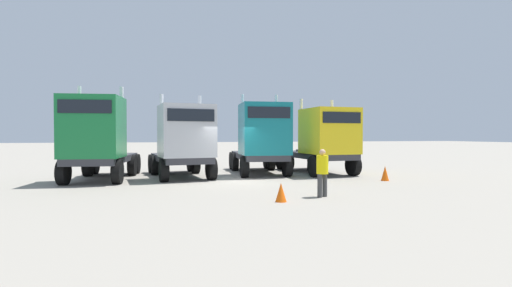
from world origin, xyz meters
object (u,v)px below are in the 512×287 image
Objects in this scene: traffic_cone_mid at (385,173)px; semi_truck_yellow at (324,140)px; semi_truck_green at (97,138)px; semi_truck_silver at (184,141)px; visitor_in_hivis at (322,169)px; traffic_cone_near at (281,192)px; semi_truck_teal at (262,138)px.

semi_truck_yellow is at bearing 113.95° from traffic_cone_mid.
semi_truck_green is 3.89m from semi_truck_silver.
visitor_in_hivis is 2.71× the size of traffic_cone_near.
semi_truck_yellow is (3.31, -0.57, -0.07)m from semi_truck_teal.
semi_truck_silver is 3.63× the size of visitor_in_hivis.
semi_truck_green reaches higher than semi_truck_silver.
semi_truck_silver reaches higher than visitor_in_hivis.
semi_truck_teal reaches higher than visitor_in_hivis.
semi_truck_teal is 8.37m from traffic_cone_near.
semi_truck_yellow is 4.02m from traffic_cone_mid.
semi_truck_teal reaches higher than traffic_cone_mid.
semi_truck_teal is at bearing 140.53° from traffic_cone_mid.
semi_truck_teal is 6.44m from traffic_cone_mid.
semi_truck_green is 10.10× the size of traffic_cone_near.
semi_truck_green is 3.73× the size of visitor_in_hivis.
semi_truck_silver is 0.95× the size of semi_truck_teal.
traffic_cone_near is (2.50, -7.35, -1.53)m from semi_truck_silver.
visitor_in_hivis is at bearing 24.30° from semi_truck_silver.
semi_truck_green reaches higher than semi_truck_yellow.
semi_truck_silver reaches higher than traffic_cone_mid.
traffic_cone_near is (-4.94, -7.47, -1.57)m from semi_truck_yellow.
semi_truck_yellow is 7.73m from visitor_in_hivis.
visitor_in_hivis is at bearing 17.64° from traffic_cone_near.
semi_truck_yellow is 9.09m from traffic_cone_near.
semi_truck_silver is at bearing 100.30° from semi_truck_green.
traffic_cone_near is at bearing -147.68° from traffic_cone_mid.
semi_truck_green is at bearing 131.90° from traffic_cone_near.
traffic_cone_mid is (6.44, 4.08, 0.04)m from traffic_cone_near.
semi_truck_green reaches higher than traffic_cone_near.
traffic_cone_mid is (4.79, 3.55, -0.60)m from visitor_in_hivis.
semi_truck_silver is at bearing -76.24° from semi_truck_teal.
semi_truck_yellow is at bearing 84.45° from semi_truck_teal.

